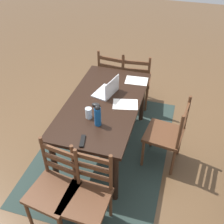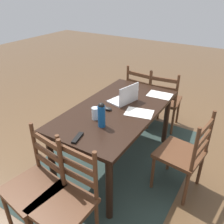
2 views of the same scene
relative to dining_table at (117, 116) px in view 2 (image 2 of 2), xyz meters
name	(u,v)px [view 2 (image 2 of 2)]	position (x,y,z in m)	size (l,w,h in m)	color
ground_plane	(116,161)	(0.00, 0.00, -0.68)	(14.00, 14.00, 0.00)	brown
area_rug	(116,161)	(0.00, 0.00, -0.68)	(2.47, 1.68, 0.01)	#283833
dining_table	(117,116)	(0.00, 0.00, 0.00)	(1.63, 0.88, 0.78)	black
chair_far_head	(183,154)	(0.01, 0.81, -0.22)	(0.49, 0.49, 0.95)	#56331E
chair_right_far	(66,202)	(1.10, 0.18, -0.22)	(0.45, 0.45, 0.95)	#56331E
chair_left_near	(143,95)	(-1.10, -0.18, -0.22)	(0.48, 0.48, 0.95)	#56331E
chair_left_far	(164,101)	(-1.10, 0.18, -0.22)	(0.48, 0.48, 0.95)	#56331E
chair_right_near	(36,185)	(1.10, -0.17, -0.22)	(0.50, 0.50, 0.95)	#56331E
laptop	(125,98)	(-0.18, 0.00, 0.16)	(0.36, 0.29, 0.23)	silver
water_bottle	(101,114)	(0.41, 0.07, 0.23)	(0.07, 0.07, 0.26)	#145199
drinking_glass	(95,113)	(0.32, -0.07, 0.16)	(0.07, 0.07, 0.13)	silver
computer_mouse	(108,109)	(0.09, -0.06, 0.12)	(0.06, 0.10, 0.03)	black
tv_remote	(77,138)	(0.70, 0.00, 0.11)	(0.04, 0.17, 0.02)	black
paper_stack_left	(160,95)	(-0.58, 0.28, 0.10)	(0.21, 0.30, 0.00)	white
paper_stack_right	(139,113)	(-0.03, 0.26, 0.10)	(0.21, 0.30, 0.00)	white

